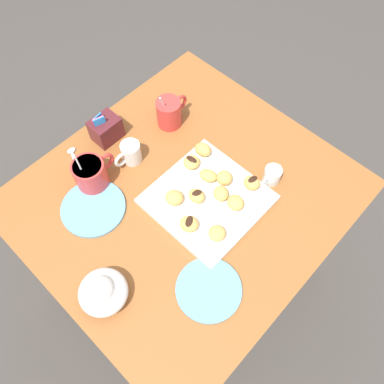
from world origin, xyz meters
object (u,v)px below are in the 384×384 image
object	(u,v)px
pastry_plate_square	(207,199)
beignet_1	(175,198)
coffee_mug_red_right	(169,112)
ice_cream_bowl	(103,291)
beignet_3	(203,150)
sugar_caddy	(106,129)
beignet_9	(189,224)
coffee_mug_red_left	(91,174)
beignet_0	(224,178)
beignet_8	(217,233)
dining_table	(185,214)
chocolate_sauce_pitcher	(272,175)
beignet_2	(208,176)
beignet_10	(236,203)
cream_pitcher_white	(131,152)
beignet_6	(221,194)
saucer_sky_left	(209,290)
beignet_4	(252,183)
beignet_7	(192,162)
saucer_sky_right	(93,208)
beignet_5	(197,196)

from	to	relation	value
pastry_plate_square	beignet_1	bearing A→B (deg)	139.10
coffee_mug_red_right	ice_cream_bowl	size ratio (longest dim) A/B	1.17
ice_cream_bowl	beignet_3	xyz separation A→B (m)	(0.50, 0.12, -0.01)
coffee_mug_red_right	sugar_caddy	bearing A→B (deg)	150.56
beignet_9	coffee_mug_red_left	bearing A→B (deg)	105.57
beignet_0	beignet_8	bearing A→B (deg)	-145.24
dining_table	chocolate_sauce_pitcher	world-z (taller)	chocolate_sauce_pitcher
ice_cream_bowl	beignet_2	world-z (taller)	ice_cream_bowl
pastry_plate_square	beignet_10	bearing A→B (deg)	-63.52
beignet_1	pastry_plate_square	bearing A→B (deg)	-40.90
cream_pitcher_white	beignet_2	xyz separation A→B (m)	(0.11, -0.23, -0.01)
coffee_mug_red_right	beignet_0	distance (m)	0.29
beignet_6	beignet_8	world-z (taller)	beignet_6
coffee_mug_red_right	beignet_10	xyz separation A→B (m)	(-0.10, -0.36, -0.02)
beignet_2	chocolate_sauce_pitcher	bearing A→B (deg)	-45.64
saucer_sky_left	beignet_4	size ratio (longest dim) A/B	3.50
dining_table	ice_cream_bowl	bearing A→B (deg)	-170.18
dining_table	coffee_mug_red_right	size ratio (longest dim) A/B	6.11
pastry_plate_square	beignet_4	xyz separation A→B (m)	(0.12, -0.07, 0.03)
beignet_6	beignet_7	size ratio (longest dim) A/B	0.98
beignet_6	sugar_caddy	bearing A→B (deg)	100.76
chocolate_sauce_pitcher	beignet_8	size ratio (longest dim) A/B	1.88
saucer_sky_left	beignet_3	world-z (taller)	beignet_3
beignet_0	beignet_3	xyz separation A→B (m)	(0.03, 0.12, -0.00)
beignet_8	beignet_2	bearing A→B (deg)	49.83
beignet_4	beignet_6	bearing A→B (deg)	153.68
chocolate_sauce_pitcher	beignet_2	bearing A→B (deg)	134.36
beignet_0	beignet_7	world-z (taller)	beignet_0
beignet_3	beignet_0	bearing A→B (deg)	-105.68
ice_cream_bowl	beignet_3	bearing A→B (deg)	13.13
beignet_10	beignet_9	bearing A→B (deg)	159.96
sugar_caddy	dining_table	bearing A→B (deg)	-86.87
dining_table	coffee_mug_red_right	world-z (taller)	coffee_mug_red_right
beignet_7	beignet_10	world-z (taller)	beignet_10
pastry_plate_square	beignet_6	world-z (taller)	beignet_6
beignet_10	beignet_3	bearing A→B (deg)	69.66
beignet_6	beignet_9	bearing A→B (deg)	179.81
ice_cream_bowl	beignet_4	world-z (taller)	ice_cream_bowl
beignet_4	coffee_mug_red_left	bearing A→B (deg)	130.79
cream_pitcher_white	beignet_7	xyz separation A→B (m)	(0.11, -0.16, -0.01)
sugar_caddy	beignet_9	xyz separation A→B (m)	(-0.05, -0.42, -0.01)
beignet_3	saucer_sky_right	bearing A→B (deg)	163.66
chocolate_sauce_pitcher	beignet_10	size ratio (longest dim) A/B	1.75
beignet_3	beignet_10	world-z (taller)	beignet_3
saucer_sky_right	beignet_7	xyz separation A→B (m)	(0.30, -0.11, 0.03)
beignet_5	beignet_6	distance (m)	0.07
beignet_7	beignet_9	world-z (taller)	same
saucer_sky_right	beignet_6	world-z (taller)	beignet_6
beignet_2	beignet_5	bearing A→B (deg)	-163.04
saucer_sky_right	beignet_10	xyz separation A→B (m)	(0.29, -0.30, 0.03)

